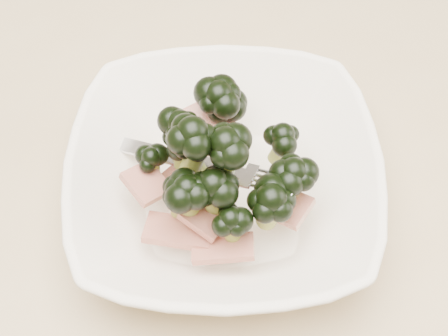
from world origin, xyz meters
The scene contains 2 objects.
dining_table centered at (0.00, 0.00, 0.65)m, with size 1.20×0.80×0.75m.
broccoli_dish centered at (0.11, 0.04, 0.79)m, with size 0.33×0.33×0.13m.
Camera 1 is at (0.01, -0.22, 1.22)m, focal length 50.00 mm.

